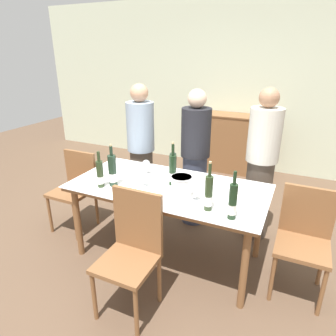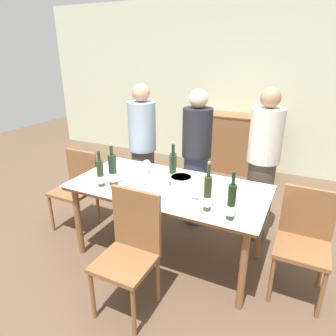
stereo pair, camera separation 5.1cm
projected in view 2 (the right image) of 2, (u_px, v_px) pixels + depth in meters
ground_plane at (168, 254)px, 3.09m from camera, size 12.00×12.00×0.00m
back_wall at (244, 87)px, 5.00m from camera, size 8.00×0.10×2.80m
sideboard_cabinet at (238, 144)px, 5.07m from camera, size 1.21×0.46×0.98m
dining_table at (168, 193)px, 2.83m from camera, size 1.83×0.91×0.78m
ice_bucket at (181, 186)px, 2.58m from camera, size 0.19×0.19×0.18m
wine_bottle_0 at (100, 174)px, 2.75m from camera, size 0.06×0.06×0.34m
wine_bottle_1 at (113, 171)px, 2.78m from camera, size 0.08×0.08×0.40m
wine_bottle_2 at (173, 171)px, 2.78m from camera, size 0.07×0.07×0.42m
wine_bottle_3 at (231, 203)px, 2.20m from camera, size 0.06×0.06×0.38m
wine_bottle_4 at (208, 194)px, 2.33m from camera, size 0.07×0.07×0.41m
wine_bottle_5 at (173, 168)px, 2.87m from camera, size 0.06×0.06×0.38m
wine_glass_0 at (147, 164)px, 3.04m from camera, size 0.08×0.08×0.15m
wine_glass_1 at (144, 176)px, 2.76m from camera, size 0.07×0.07×0.15m
wine_glass_2 at (195, 190)px, 2.50m from camera, size 0.08×0.08×0.14m
chair_near_front at (131, 245)px, 2.32m from camera, size 0.42×0.42×0.99m
chair_right_end at (304, 236)px, 2.47m from camera, size 0.42×0.42×0.92m
chair_left_end at (77, 184)px, 3.46m from camera, size 0.42×0.42×0.89m
person_host at (143, 151)px, 3.68m from camera, size 0.33×0.33×1.62m
person_guest_left at (196, 160)px, 3.43m from camera, size 0.33×0.33×1.59m
person_guest_right at (262, 168)px, 3.13m from camera, size 0.33×0.33×1.64m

